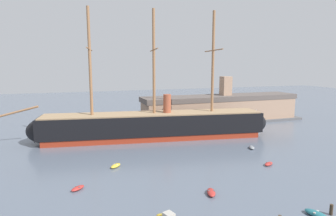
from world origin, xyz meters
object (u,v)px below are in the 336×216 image
Objects in this scene: dinghy_mid_right at (269,164)px; dinghy_alongside_stern at (252,147)px; motorboat_far_left at (47,142)px; dockside_warehouse_right at (221,109)px; dinghy_distant_centre at (141,128)px; dinghy_near_centre at (211,192)px; dinghy_alongside_bow at (116,166)px; dinghy_foreground_right at (316,214)px; dinghy_mid_left at (78,188)px; tall_ship at (154,125)px; mooring_piling_left_pair at (331,210)px; sailboat_far_right at (255,130)px.

dinghy_mid_right is 11.08m from dinghy_alongside_stern.
motorboat_far_left is 56.13m from dockside_warehouse_right.
dinghy_near_centre is at bearing -91.06° from dinghy_distant_centre.
dinghy_alongside_bow is at bearing -177.07° from dinghy_alongside_stern.
dinghy_foreground_right is 1.26× the size of dinghy_mid_left.
dinghy_alongside_stern is (18.93, -16.71, -3.34)m from tall_ship.
dinghy_near_centre is 15.96m from mooring_piling_left_pair.
mooring_piling_left_pair reaches higher than dinghy_alongside_bow.
mooring_piling_left_pair is (12.05, -10.46, 0.38)m from dinghy_near_centre.
dinghy_near_centre is at bearing -92.18° from tall_ship.
dinghy_foreground_right is 29.97m from dinghy_alongside_stern.
dinghy_foreground_right is 2.23m from mooring_piling_left_pair.
dinghy_alongside_stern is (20.26, 18.03, -0.01)m from dinghy_near_centre.
dinghy_mid_left is 1.76× the size of mooring_piling_left_pair.
dinghy_foreground_right is 0.65× the size of motorboat_far_left.
dinghy_mid_right reaches higher than dinghy_distant_centre.
tall_ship is at bearing 100.81° from dinghy_foreground_right.
mooring_piling_left_pair is at bearing -48.24° from dinghy_alongside_bow.
tall_ship is 13.39m from dinghy_distant_centre.
tall_ship is at bearing 54.20° from dinghy_alongside_bow.
sailboat_far_right is at bearing -5.90° from motorboat_far_left.
dinghy_mid_left is at bearing 178.71° from dinghy_mid_right.
motorboat_far_left is at bearing 124.05° from dinghy_near_centre.
dinghy_near_centre is 2.13× the size of mooring_piling_left_pair.
dinghy_mid_left is 36.40m from mooring_piling_left_pair.
dinghy_foreground_right is 2.22× the size of mooring_piling_left_pair.
dinghy_near_centre is at bearing -23.63° from dinghy_mid_left.
dinghy_alongside_bow is at bearing 162.81° from dinghy_mid_right.
motorboat_far_left is 0.73× the size of sailboat_far_right.
dinghy_mid_left is at bearing -77.73° from motorboat_far_left.
tall_ship is 14.16× the size of motorboat_far_left.
dinghy_near_centre is 1.21× the size of dinghy_mid_left.
dinghy_distant_centre is at bearing 63.06° from dinghy_mid_left.
dinghy_mid_left is (-19.10, 8.36, -0.05)m from dinghy_near_centre.
motorboat_far_left is at bearing -168.91° from dockside_warehouse_right.
motorboat_far_left is 2.15× the size of dinghy_distant_centre.
dinghy_foreground_right is 59.47m from motorboat_far_left.
sailboat_far_right is at bearing -83.84° from dockside_warehouse_right.
dinghy_foreground_right is 1.40× the size of dinghy_distant_centre.
dockside_warehouse_right reaches higher than dinghy_near_centre.
motorboat_far_left is at bearing 122.47° from dinghy_alongside_bow.
dockside_warehouse_right is (41.37, 32.10, 4.35)m from dinghy_alongside_bow.
dockside_warehouse_right reaches higher than dinghy_distant_centre.
dinghy_distant_centre is (19.99, 39.33, -0.03)m from dinghy_mid_left.
dockside_warehouse_right reaches higher than dinghy_alongside_bow.
dinghy_mid_right is 29.89m from dinghy_alongside_bow.
dinghy_distant_centre is at bearing -178.39° from dockside_warehouse_right.
motorboat_far_left is (-6.39, 29.36, 0.38)m from dinghy_mid_left.
dinghy_distant_centre is (-9.00, 57.77, -0.10)m from dinghy_foreground_right.
dinghy_foreground_right reaches higher than dinghy_alongside_bow.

